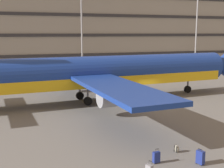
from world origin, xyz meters
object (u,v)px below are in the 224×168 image
object	(u,v)px
backpack_teal	(177,149)
suitcase_purple	(200,157)
suitcase_red	(156,157)
airliner	(91,74)

from	to	relation	value
backpack_teal	suitcase_purple	bearing A→B (deg)	-79.82
suitcase_purple	backpack_teal	xyz separation A→B (m)	(-0.36, 2.01, -0.20)
suitcase_red	backpack_teal	distance (m)	2.24
suitcase_red	backpack_teal	xyz separation A→B (m)	(1.99, 1.03, -0.13)
suitcase_purple	airliner	bearing A→B (deg)	96.13
suitcase_red	backpack_teal	world-z (taller)	suitcase_red
airliner	suitcase_purple	distance (m)	17.98
suitcase_purple	backpack_teal	distance (m)	2.05
airliner	suitcase_purple	bearing A→B (deg)	-83.87
airliner	suitcase_purple	size ratio (longest dim) A/B	39.99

